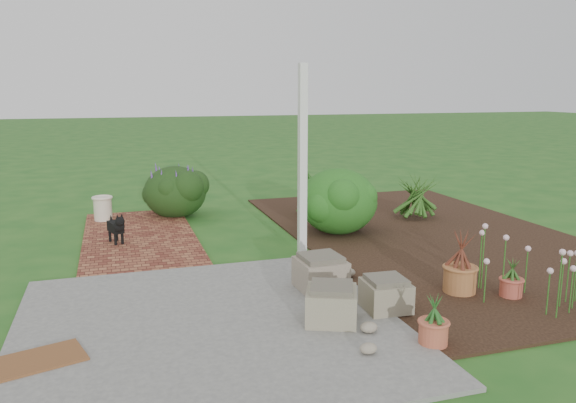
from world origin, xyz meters
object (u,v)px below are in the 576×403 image
object	(u,v)px
black_dog	(116,226)
stone_trough_near	(386,295)
cream_ceramic_urn	(103,209)
evergreen_shrub	(338,199)

from	to	relation	value
black_dog	stone_trough_near	bearing A→B (deg)	-71.86
stone_trough_near	cream_ceramic_urn	bearing A→B (deg)	118.89
stone_trough_near	black_dog	distance (m)	4.16
black_dog	cream_ceramic_urn	distance (m)	1.59
evergreen_shrub	stone_trough_near	bearing A→B (deg)	-103.78
cream_ceramic_urn	stone_trough_near	bearing A→B (deg)	-61.11
black_dog	cream_ceramic_urn	size ratio (longest dim) A/B	1.19
cream_ceramic_urn	evergreen_shrub	world-z (taller)	evergreen_shrub
stone_trough_near	black_dog	bearing A→B (deg)	126.99
stone_trough_near	cream_ceramic_urn	distance (m)	5.59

